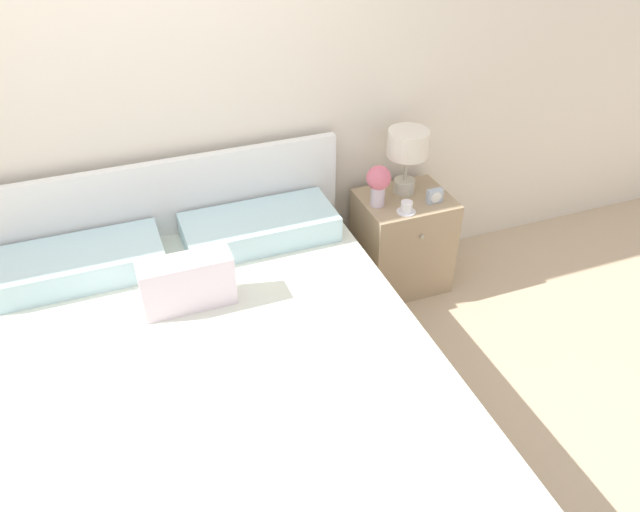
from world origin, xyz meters
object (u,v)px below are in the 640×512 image
at_px(teacup, 406,208).
at_px(nightstand, 402,241).
at_px(table_lamp, 407,149).
at_px(alarm_clock, 435,196).
at_px(bed, 213,395).
at_px(flower_vase, 379,182).

bearing_deg(teacup, nightstand, 62.92).
relative_size(nightstand, table_lamp, 1.56).
bearing_deg(alarm_clock, bed, -154.90).
height_order(teacup, alarm_clock, alarm_clock).
xyz_separation_m(bed, alarm_clock, (1.45, 0.68, 0.35)).
bearing_deg(alarm_clock, flower_vase, 164.29).
distance_m(bed, flower_vase, 1.45).
height_order(nightstand, alarm_clock, alarm_clock).
bearing_deg(table_lamp, flower_vase, -159.69).
distance_m(bed, alarm_clock, 1.64).
xyz_separation_m(nightstand, table_lamp, (0.02, 0.07, 0.57)).
distance_m(nightstand, flower_vase, 0.48).
xyz_separation_m(bed, teacup, (1.26, 0.64, 0.34)).
height_order(bed, nightstand, bed).
bearing_deg(bed, flower_vase, 33.91).
height_order(table_lamp, alarm_clock, table_lamp).
bearing_deg(nightstand, table_lamp, 74.54).
bearing_deg(table_lamp, bed, -147.93).
distance_m(flower_vase, teacup, 0.21).
xyz_separation_m(bed, flower_vase, (1.14, 0.77, 0.45)).
relative_size(flower_vase, teacup, 2.26).
height_order(bed, flower_vase, bed).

